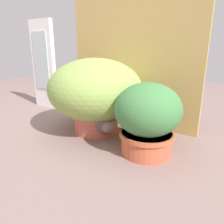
# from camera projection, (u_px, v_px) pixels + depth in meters

# --- Properties ---
(ground_plane) EXTENTS (6.00, 6.00, 0.00)m
(ground_plane) POSITION_uv_depth(u_px,v_px,m) (90.00, 142.00, 1.33)
(ground_plane) COLOR gray
(cardboard_backdrop) EXTENTS (1.01, 0.03, 0.95)m
(cardboard_backdrop) POSITION_uv_depth(u_px,v_px,m) (132.00, 61.00, 1.54)
(cardboard_backdrop) COLOR tan
(cardboard_backdrop) RESTS_ON ground
(window_panel_white) EXTENTS (0.28, 0.05, 0.82)m
(window_panel_white) POSITION_uv_depth(u_px,v_px,m) (44.00, 65.00, 2.03)
(window_panel_white) COLOR white
(window_panel_white) RESTS_ON ground
(grass_planter) EXTENTS (0.63, 0.63, 0.51)m
(grass_planter) POSITION_uv_depth(u_px,v_px,m) (95.00, 92.00, 1.43)
(grass_planter) COLOR #C3594B
(grass_planter) RESTS_ON ground
(leafy_planter) EXTENTS (0.36, 0.36, 0.40)m
(leafy_planter) POSITION_uv_depth(u_px,v_px,m) (147.00, 117.00, 1.14)
(leafy_planter) COLOR #C3593C
(leafy_planter) RESTS_ON ground
(cat) EXTENTS (0.36, 0.26, 0.32)m
(cat) POSITION_uv_depth(u_px,v_px,m) (102.00, 118.00, 1.41)
(cat) COLOR brown
(cat) RESTS_ON ground
(mushroom_ornament_pink) EXTENTS (0.12, 0.12, 0.13)m
(mushroom_ornament_pink) POSITION_uv_depth(u_px,v_px,m) (96.00, 124.00, 1.39)
(mushroom_ornament_pink) COLOR #EEE2C3
(mushroom_ornament_pink) RESTS_ON ground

